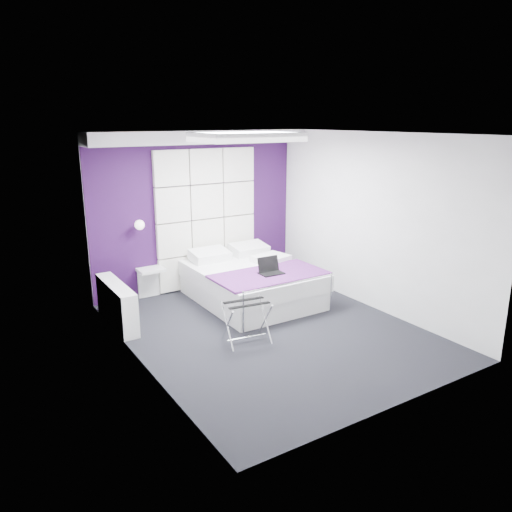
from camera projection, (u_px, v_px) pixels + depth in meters
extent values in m
plane|color=black|center=(271.00, 330.00, 6.77)|extent=(4.40, 4.40, 0.00)
plane|color=white|center=(272.00, 133.00, 6.07)|extent=(4.40, 4.40, 0.00)
plane|color=silver|center=(197.00, 211.00, 8.22)|extent=(3.60, 0.00, 3.60)
plane|color=silver|center=(136.00, 257.00, 5.50)|extent=(0.00, 4.40, 4.40)
plane|color=silver|center=(373.00, 222.00, 7.35)|extent=(0.00, 4.40, 4.40)
cube|color=#2C0D3A|center=(197.00, 211.00, 8.21)|extent=(3.58, 0.02, 2.58)
cube|color=white|center=(202.00, 137.00, 7.69)|extent=(3.58, 0.50, 0.20)
sphere|color=white|center=(139.00, 224.00, 7.58)|extent=(0.15, 0.15, 0.15)
cube|color=white|center=(117.00, 304.00, 6.88)|extent=(0.22, 1.20, 0.60)
cube|color=white|center=(252.00, 292.00, 7.84)|extent=(1.57, 1.96, 0.29)
cube|color=white|center=(252.00, 275.00, 7.77)|extent=(1.61, 2.00, 0.25)
cube|color=#4A1757|center=(269.00, 275.00, 7.34)|extent=(1.67, 0.88, 0.03)
cube|color=white|center=(151.00, 270.00, 7.82)|extent=(0.40, 0.31, 0.04)
cube|color=black|center=(247.00, 303.00, 6.29)|extent=(0.55, 0.40, 0.01)
cube|color=black|center=(271.00, 273.00, 7.33)|extent=(0.34, 0.24, 0.02)
cube|color=black|center=(267.00, 263.00, 7.40)|extent=(0.34, 0.01, 0.23)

